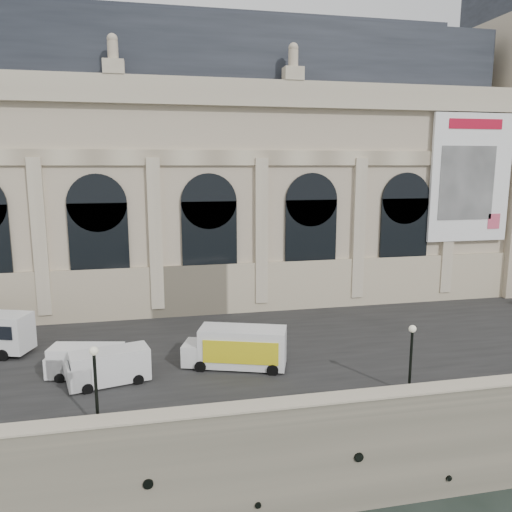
{
  "coord_description": "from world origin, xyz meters",
  "views": [
    {
      "loc": [
        -9.3,
        -24.64,
        20.36
      ],
      "look_at": [
        0.52,
        22.0,
        11.62
      ],
      "focal_mm": 35.0,
      "sensor_mm": 36.0,
      "label": 1
    }
  ],
  "objects": [
    {
      "name": "quay",
      "position": [
        0.0,
        35.0,
        3.0
      ],
      "size": [
        160.0,
        70.0,
        6.0
      ],
      "primitive_type": "cube",
      "color": "gray",
      "rests_on": "ground"
    },
    {
      "name": "street",
      "position": [
        0.0,
        14.0,
        6.03
      ],
      "size": [
        160.0,
        24.0,
        0.06
      ],
      "primitive_type": "cube",
      "color": "#2D2D2D",
      "rests_on": "quay"
    },
    {
      "name": "parapet",
      "position": [
        0.0,
        0.6,
        6.62
      ],
      "size": [
        160.0,
        1.4,
        1.21
      ],
      "color": "gray",
      "rests_on": "quay"
    },
    {
      "name": "museum",
      "position": [
        -5.98,
        30.86,
        19.72
      ],
      "size": [
        69.0,
        18.7,
        29.1
      ],
      "color": "#B8AA8E",
      "rests_on": "quay"
    },
    {
      "name": "van_b",
      "position": [
        -12.66,
        7.73,
        7.19
      ],
      "size": [
        5.53,
        3.12,
        2.32
      ],
      "color": "silver",
      "rests_on": "quay"
    },
    {
      "name": "van_c",
      "position": [
        -14.29,
        9.25,
        7.14
      ],
      "size": [
        5.3,
        2.89,
        2.23
      ],
      "color": "white",
      "rests_on": "quay"
    },
    {
      "name": "box_truck",
      "position": [
        -3.66,
        8.75,
        7.48
      ],
      "size": [
        7.67,
        4.52,
        2.95
      ],
      "color": "silver",
      "rests_on": "quay"
    },
    {
      "name": "lamp_left",
      "position": [
        -12.59,
        1.95,
        8.38
      ],
      "size": [
        0.49,
        0.49,
        4.78
      ],
      "color": "black",
      "rests_on": "quay"
    },
    {
      "name": "lamp_right",
      "position": [
        6.31,
        2.31,
        8.27
      ],
      "size": [
        0.47,
        0.47,
        4.57
      ],
      "color": "black",
      "rests_on": "quay"
    }
  ]
}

